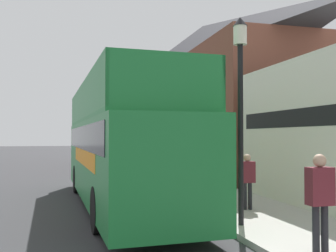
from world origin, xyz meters
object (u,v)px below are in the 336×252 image
Objects in this scene: parked_car_ahead_of_bus at (114,168)px; lamp_post_nearest at (240,82)px; tour_bus at (119,151)px; pedestrian_third at (247,176)px; pedestrian_second at (320,193)px; lamp_post_third at (127,118)px; lamp_post_second at (157,107)px.

lamp_post_nearest is at bearing -85.17° from parked_car_ahead_of_bus.
tour_bus is at bearing -98.51° from parked_car_ahead_of_bus.
pedestrian_third is (2.60, -10.02, 0.47)m from parked_car_ahead_of_bus.
tour_bus is 7.80m from parked_car_ahead_of_bus.
pedestrian_second reaches higher than parked_car_ahead_of_bus.
lamp_post_third reaches higher than pedestrian_second.
lamp_post_second is 1.02× the size of lamp_post_third.
tour_bus reaches higher than pedestrian_second.
pedestrian_second is 3.41m from lamp_post_nearest.
lamp_post_nearest is 9.65m from lamp_post_second.
parked_car_ahead_of_bus is (0.77, 7.68, -1.13)m from tour_bus.
lamp_post_third reaches higher than parked_car_ahead_of_bus.
lamp_post_third is at bearing 73.72° from parked_car_ahead_of_bus.
lamp_post_nearest reaches higher than tour_bus.
pedestrian_second is 12.34m from lamp_post_second.
pedestrian_second is at bearing -84.91° from parked_car_ahead_of_bus.
parked_car_ahead_of_bus is at bearing 129.14° from lamp_post_second.
parked_car_ahead_of_bus is 0.85× the size of lamp_post_second.
parked_car_ahead_of_bus is 14.38m from pedestrian_second.
lamp_post_nearest is 0.99× the size of lamp_post_third.
lamp_post_second is (-0.86, 7.88, 2.56)m from pedestrian_third.
lamp_post_nearest is (2.34, -4.11, 1.79)m from tour_bus.
lamp_post_nearest is (1.57, -11.79, 2.92)m from parked_car_ahead_of_bus.
lamp_post_nearest is 19.29m from lamp_post_third.
lamp_post_second is (0.17, 9.64, 0.11)m from lamp_post_nearest.
lamp_post_nearest is 0.97× the size of lamp_post_second.
parked_car_ahead_of_bus is 0.86× the size of lamp_post_third.
lamp_post_second reaches higher than parked_car_ahead_of_bus.
tour_bus is 2.65× the size of parked_car_ahead_of_bus.
lamp_post_second is at bearing 91.03° from pedestrian_second.
parked_car_ahead_of_bus is 10.36m from pedestrian_third.
pedestrian_second is at bearing -89.59° from lamp_post_third.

